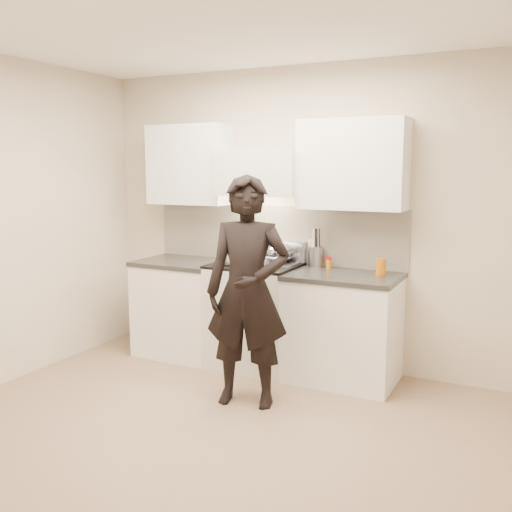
{
  "coord_description": "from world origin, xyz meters",
  "views": [
    {
      "loc": [
        1.95,
        -3.09,
        1.8
      ],
      "look_at": [
        -0.11,
        1.05,
        1.08
      ],
      "focal_mm": 40.0,
      "sensor_mm": 36.0,
      "label": 1
    }
  ],
  "objects_px": {
    "stove": "(255,315)",
    "counter_right": "(343,327)",
    "utensil_crock": "(315,255)",
    "person": "(248,292)",
    "wok": "(277,252)"
  },
  "relations": [
    {
      "from": "counter_right",
      "to": "utensil_crock",
      "type": "height_order",
      "value": "utensil_crock"
    },
    {
      "from": "wok",
      "to": "person",
      "type": "relative_size",
      "value": 0.23
    },
    {
      "from": "stove",
      "to": "utensil_crock",
      "type": "bearing_deg",
      "value": 24.18
    },
    {
      "from": "person",
      "to": "wok",
      "type": "bearing_deg",
      "value": 87.07
    },
    {
      "from": "stove",
      "to": "counter_right",
      "type": "xyz_separation_m",
      "value": [
        0.83,
        0.0,
        -0.01
      ]
    },
    {
      "from": "counter_right",
      "to": "person",
      "type": "xyz_separation_m",
      "value": [
        -0.5,
        -0.79,
        0.42
      ]
    },
    {
      "from": "stove",
      "to": "utensil_crock",
      "type": "relative_size",
      "value": 2.75
    },
    {
      "from": "utensil_crock",
      "to": "person",
      "type": "height_order",
      "value": "person"
    },
    {
      "from": "stove",
      "to": "wok",
      "type": "distance_m",
      "value": 0.61
    },
    {
      "from": "counter_right",
      "to": "utensil_crock",
      "type": "xyz_separation_m",
      "value": [
        -0.34,
        0.22,
        0.57
      ]
    },
    {
      "from": "stove",
      "to": "utensil_crock",
      "type": "xyz_separation_m",
      "value": [
        0.49,
        0.22,
        0.55
      ]
    },
    {
      "from": "counter_right",
      "to": "utensil_crock",
      "type": "relative_size",
      "value": 2.64
    },
    {
      "from": "counter_right",
      "to": "utensil_crock",
      "type": "bearing_deg",
      "value": 146.81
    },
    {
      "from": "stove",
      "to": "counter_right",
      "type": "relative_size",
      "value": 1.04
    },
    {
      "from": "wok",
      "to": "utensil_crock",
      "type": "bearing_deg",
      "value": 15.8
    }
  ]
}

